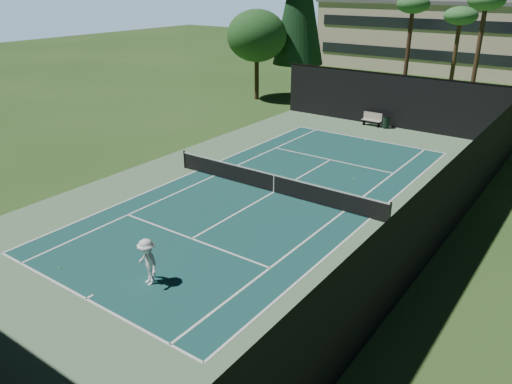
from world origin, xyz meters
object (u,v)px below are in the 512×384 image
tennis_ball_c (354,179)px  trash_bin (386,122)px  player (147,262)px  tennis_ball_a (59,268)px  tennis_ball_d (260,154)px  park_bench (372,119)px  tennis_ball_b (244,168)px  tennis_net (274,183)px

tennis_ball_c → trash_bin: trash_bin is taller
player → tennis_ball_c: 14.19m
player → trash_bin: 25.32m
tennis_ball_a → tennis_ball_d: 16.05m
park_bench → trash_bin: 1.16m
player → tennis_ball_a: size_ratio=31.01×
tennis_ball_b → trash_bin: 13.84m
tennis_ball_a → tennis_ball_d: bearing=96.0°
trash_bin → player: bearing=-87.4°
tennis_ball_b → park_bench: 13.63m
tennis_ball_a → tennis_ball_c: 16.27m
player → tennis_ball_d: (-5.28, 14.62, -0.88)m
player → tennis_ball_b: size_ratio=29.06×
tennis_ball_b → tennis_ball_c: (6.17, 2.18, 0.01)m
park_bench → tennis_ball_c: bearing=-71.0°
player → tennis_ball_b: 12.77m
tennis_ball_a → tennis_net: bearing=77.2°
tennis_ball_b → trash_bin: size_ratio=0.07×
tennis_net → tennis_ball_b: tennis_net is taller
tennis_ball_d → trash_bin: bearing=68.7°
tennis_ball_c → player: bearing=-96.5°
tennis_ball_d → tennis_ball_a: bearing=-84.0°
tennis_ball_b → park_bench: size_ratio=0.04×
tennis_ball_c → tennis_ball_d: 6.90m
tennis_ball_c → tennis_net: bearing=-122.4°
player → tennis_ball_b: bearing=127.6°
player → park_bench: 25.43m
tennis_net → park_bench: tennis_net is taller
tennis_ball_b → trash_bin: (3.44, 13.40, 0.45)m
tennis_ball_b → tennis_ball_d: 2.82m
player → tennis_ball_a: 3.95m
player → tennis_ball_d: player is taller
tennis_ball_a → tennis_ball_c: tennis_ball_c is taller
park_bench → tennis_ball_a: bearing=-92.8°
tennis_net → tennis_ball_a: tennis_net is taller
trash_bin → tennis_ball_c: bearing=-76.4°
tennis_ball_b → park_bench: bearing=80.4°
park_bench → trash_bin: bearing=-1.4°
tennis_net → tennis_ball_a: bearing=-102.8°
player → park_bench: size_ratio=1.22×
tennis_ball_a → tennis_ball_b: size_ratio=0.94×
tennis_net → tennis_ball_b: size_ratio=204.94×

